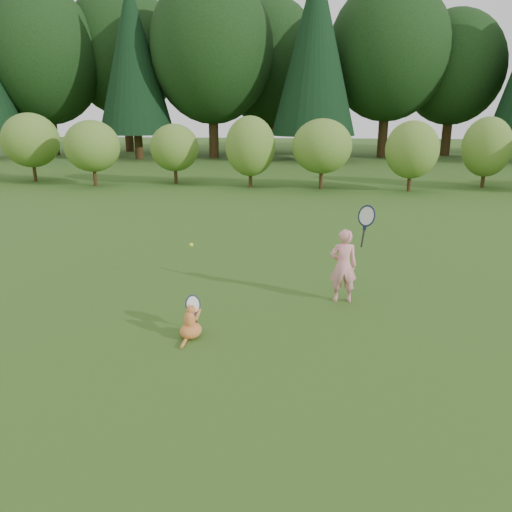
# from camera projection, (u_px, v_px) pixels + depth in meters

# --- Properties ---
(ground) EXTENTS (100.00, 100.00, 0.00)m
(ground) POSITION_uv_depth(u_px,v_px,m) (236.00, 318.00, 7.15)
(ground) COLOR #274E16
(ground) RESTS_ON ground
(shrub_row) EXTENTS (28.00, 3.00, 2.80)m
(shrub_row) POSITION_uv_depth(u_px,v_px,m) (285.00, 150.00, 19.17)
(shrub_row) COLOR #547A26
(shrub_row) RESTS_ON ground
(woodland_backdrop) EXTENTS (48.00, 10.00, 15.00)m
(woodland_backdrop) POSITION_uv_depth(u_px,v_px,m) (297.00, 22.00, 27.01)
(woodland_backdrop) COLOR black
(woodland_backdrop) RESTS_ON ground
(child) EXTENTS (0.67, 0.45, 1.72)m
(child) POSITION_uv_depth(u_px,v_px,m) (344.00, 264.00, 7.62)
(child) COLOR pink
(child) RESTS_ON ground
(cat) EXTENTS (0.46, 0.69, 0.62)m
(cat) POSITION_uv_depth(u_px,v_px,m) (191.00, 320.00, 6.49)
(cat) COLOR #C04724
(cat) RESTS_ON ground
(tennis_ball) EXTENTS (0.07, 0.07, 0.07)m
(tennis_ball) POSITION_uv_depth(u_px,v_px,m) (191.00, 245.00, 8.41)
(tennis_ball) COLOR #D4E91B
(tennis_ball) RESTS_ON ground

